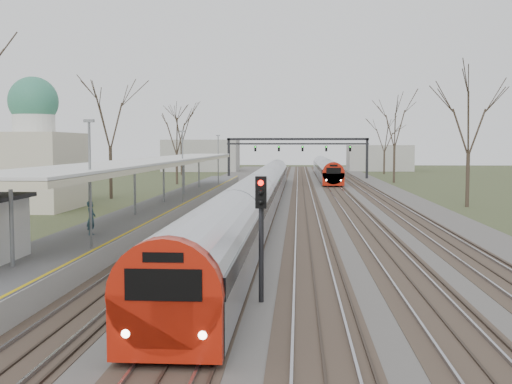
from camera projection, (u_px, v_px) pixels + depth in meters
The scene contains 11 objects.
track_bed at pixel (297, 194), 65.51m from camera, with size 24.00×160.00×0.22m.
platform at pixel (174, 205), 48.68m from camera, with size 3.50×69.00×1.00m, color #9E9B93.
canopy at pixel (160, 161), 43.94m from camera, with size 4.10×50.00×3.11m.
dome_building at pixel (13, 162), 49.78m from camera, with size 10.00×8.00×10.30m.
signal_gantry at pixel (298, 146), 95.00m from camera, with size 21.00×0.59×6.08m.
tree_west_far at pixel (110, 113), 59.10m from camera, with size 5.50×5.50×11.33m.
tree_east_far at pixel (469, 117), 51.14m from camera, with size 5.00×5.00×10.30m.
train_near at pixel (262, 190), 51.14m from camera, with size 2.62×75.21×3.05m.
train_far at pixel (326, 168), 96.87m from camera, with size 2.62×45.21×3.05m.
passenger at pixel (91, 218), 28.73m from camera, with size 0.57×0.37×1.55m, color #28434D.
signal_post at pixel (261, 220), 20.05m from camera, with size 0.35×0.45×4.10m.
Camera 1 is at (0.41, -10.46, 5.08)m, focal length 45.00 mm.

